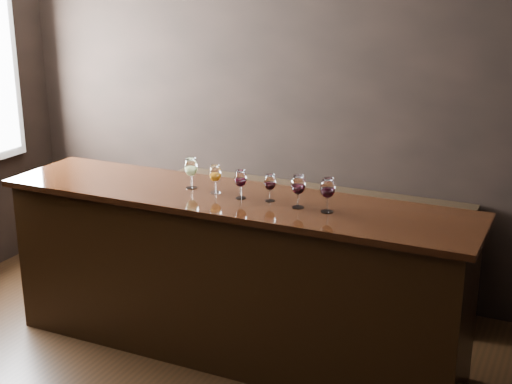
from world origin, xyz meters
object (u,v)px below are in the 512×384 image
at_px(back_bar_shelf, 310,244).
at_px(glass_red_c, 298,186).
at_px(bar_counter, 232,279).
at_px(glass_red_a, 240,179).
at_px(glass_white, 191,168).
at_px(glass_red_b, 270,183).
at_px(glass_red_d, 328,189).
at_px(glass_amber, 215,174).

height_order(back_bar_shelf, glass_red_c, glass_red_c).
relative_size(bar_counter, glass_red_a, 16.55).
bearing_deg(glass_white, back_bar_shelf, 64.80).
bearing_deg(glass_red_b, back_bar_shelf, 96.34).
relative_size(back_bar_shelf, glass_red_d, 11.51).
distance_m(glass_red_b, glass_red_c, 0.22).
height_order(glass_red_b, glass_red_d, glass_red_d).
xyz_separation_m(glass_white, glass_amber, (0.19, -0.02, -0.01)).
xyz_separation_m(bar_counter, glass_white, (-0.32, 0.04, 0.73)).
height_order(glass_amber, glass_red_c, glass_red_c).
bearing_deg(glass_red_b, glass_red_d, -6.78).
bearing_deg(back_bar_shelf, bar_counter, -98.52).
relative_size(glass_red_c, glass_red_d, 0.97).
height_order(glass_amber, glass_red_d, glass_red_d).
distance_m(glass_red_a, glass_red_d, 0.60).
bearing_deg(glass_red_c, bar_counter, 176.05).
bearing_deg(glass_red_a, back_bar_shelf, 85.81).
xyz_separation_m(bar_counter, glass_red_d, (0.67, -0.04, 0.73)).
distance_m(glass_red_c, glass_red_d, 0.19).
bearing_deg(back_bar_shelf, glass_red_a, -94.19).
bearing_deg(glass_red_d, glass_red_c, 179.41).
bearing_deg(glass_red_b, bar_counter, -177.40).
xyz_separation_m(glass_amber, glass_red_b, (0.40, -0.01, -0.01)).
xyz_separation_m(glass_amber, glass_red_a, (0.20, -0.03, -0.00)).
height_order(back_bar_shelf, glass_red_d, glass_red_d).
distance_m(back_bar_shelf, glass_red_c, 1.40).
xyz_separation_m(back_bar_shelf, glass_white, (-0.48, -1.01, 0.82)).
bearing_deg(back_bar_shelf, glass_red_c, -73.28).
bearing_deg(back_bar_shelf, glass_red_d, -64.56).
xyz_separation_m(back_bar_shelf, glass_red_d, (0.52, -1.09, 0.83)).
height_order(bar_counter, glass_red_a, glass_red_a).
height_order(bar_counter, glass_red_b, glass_red_b).
height_order(glass_amber, glass_red_b, glass_amber).
bearing_deg(glass_red_d, glass_red_a, 178.22).
distance_m(bar_counter, glass_red_d, 1.00).
height_order(glass_white, glass_red_c, same).
distance_m(back_bar_shelf, glass_red_b, 1.32).
xyz_separation_m(glass_white, glass_red_c, (0.80, -0.07, -0.00)).
bearing_deg(glass_red_b, glass_red_a, -171.42).
distance_m(glass_white, glass_red_d, 1.00).
relative_size(glass_white, glass_red_c, 1.00).
bearing_deg(glass_red_d, glass_white, 175.68).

